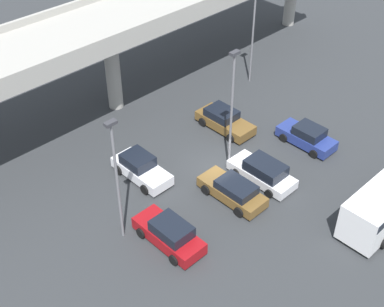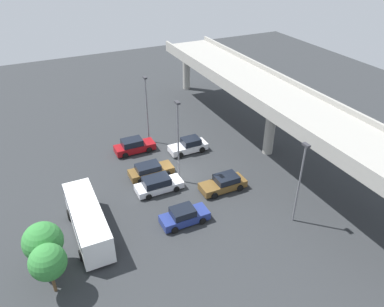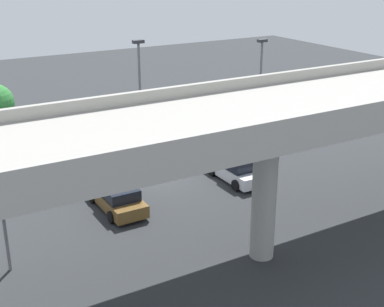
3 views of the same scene
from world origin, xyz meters
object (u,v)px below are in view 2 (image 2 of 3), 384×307
object	(u,v)px
parked_car_5	(184,216)
lamp_post_near_aisle	(178,137)
tree_front_left	(43,242)
lamp_post_mid_lot	(300,178)
parked_car_0	(134,146)
parked_car_1	(189,146)
lamp_post_by_overpass	(147,105)
tree_front_centre	(48,262)
parked_car_4	(224,183)
parked_car_2	(150,170)
parked_car_3	(158,184)
shuttle_bus	(87,219)

from	to	relation	value
parked_car_5	lamp_post_near_aisle	size ratio (longest dim) A/B	0.49
tree_front_left	lamp_post_mid_lot	bearing A→B (deg)	79.65
parked_car_0	tree_front_left	size ratio (longest dim) A/B	1.10
parked_car_1	lamp_post_near_aisle	xyz separation A→B (m)	(5.08, -3.53, 4.48)
parked_car_0	lamp_post_by_overpass	size ratio (longest dim) A/B	0.56
lamp_post_by_overpass	tree_front_centre	distance (m)	23.07
parked_car_0	parked_car_4	size ratio (longest dim) A/B	1.00
lamp_post_mid_lot	tree_front_left	world-z (taller)	lamp_post_mid_lot
parked_car_2	tree_front_centre	xyz separation A→B (m)	(11.04, -11.51, 2.27)
parked_car_3	parked_car_1	bearing A→B (deg)	43.10
lamp_post_mid_lot	lamp_post_by_overpass	distance (m)	20.77
shuttle_bus	lamp_post_near_aisle	world-z (taller)	lamp_post_near_aisle
shuttle_bus	lamp_post_by_overpass	world-z (taller)	lamp_post_by_overpass
lamp_post_mid_lot	tree_front_left	xyz separation A→B (m)	(-3.81, -20.88, -1.95)
shuttle_bus	lamp_post_by_overpass	bearing A→B (deg)	-37.84
parked_car_4	lamp_post_by_overpass	size ratio (longest dim) A/B	0.56
parked_car_0	lamp_post_near_aisle	world-z (taller)	lamp_post_near_aisle
parked_car_3	shuttle_bus	distance (m)	8.46
lamp_post_near_aisle	parked_car_5	bearing A→B (deg)	-19.69
parked_car_3	lamp_post_near_aisle	size ratio (longest dim) A/B	0.53
parked_car_2	shuttle_bus	distance (m)	10.04
parked_car_5	tree_front_centre	world-z (taller)	tree_front_centre
parked_car_0	parked_car_3	size ratio (longest dim) A/B	0.99
lamp_post_by_overpass	tree_front_left	size ratio (longest dim) A/B	1.96
parked_car_0	parked_car_5	world-z (taller)	parked_car_0
parked_car_1	parked_car_5	distance (m)	12.60
parked_car_2	parked_car_3	world-z (taller)	parked_car_3
parked_car_3	parked_car_5	bearing A→B (deg)	-86.14
parked_car_1	tree_front_centre	xyz separation A→B (m)	(13.93, -17.43, 2.21)
parked_car_5	lamp_post_near_aisle	world-z (taller)	lamp_post_near_aisle
parked_car_2	lamp_post_mid_lot	xyz separation A→B (m)	(12.38, 9.29, 4.02)
parked_car_2	parked_car_3	size ratio (longest dim) A/B	0.99
parked_car_0	shuttle_bus	bearing A→B (deg)	-124.02
parked_car_5	lamp_post_mid_lot	size ratio (longest dim) A/B	0.55
parked_car_0	lamp_post_near_aisle	size ratio (longest dim) A/B	0.52
parked_car_3	parked_car_4	world-z (taller)	parked_car_3
parked_car_1	tree_front_centre	distance (m)	22.42
parked_car_1	shuttle_bus	size ratio (longest dim) A/B	0.51
parked_car_3	lamp_post_by_overpass	world-z (taller)	lamp_post_by_overpass
parked_car_4	lamp_post_mid_lot	bearing A→B (deg)	116.03
parked_car_1	parked_car_5	bearing A→B (deg)	62.96
tree_front_centre	parked_car_5	bearing A→B (deg)	103.03
parked_car_2	parked_car_4	size ratio (longest dim) A/B	1.00
lamp_post_mid_lot	tree_front_left	bearing A→B (deg)	-100.35
parked_car_0	parked_car_2	distance (m)	5.61
parked_car_0	shuttle_bus	xyz separation A→B (m)	(11.72, -7.91, 0.91)
lamp_post_near_aisle	tree_front_left	distance (m)	15.56
shuttle_bus	tree_front_centre	size ratio (longest dim) A/B	2.06
tree_front_centre	lamp_post_mid_lot	bearing A→B (deg)	86.31
parked_car_5	tree_front_left	distance (m)	11.96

